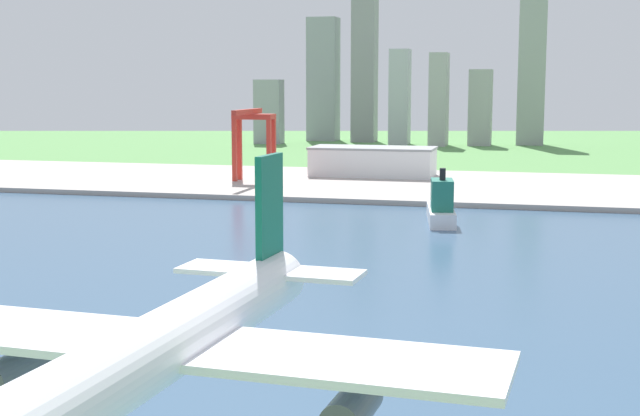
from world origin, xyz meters
name	(u,v)px	position (x,y,z in m)	size (l,w,h in m)	color
ground_plane	(379,260)	(0.00, 300.00, 0.00)	(2400.00, 2400.00, 0.00)	#578F4C
water_bay	(333,307)	(0.00, 240.00, 0.07)	(840.00, 360.00, 0.15)	#385675
industrial_pier	(447,186)	(0.00, 490.00, 1.25)	(840.00, 140.00, 2.50)	#ABA29B
airplane_landing	(163,348)	(28.35, 80.64, 38.90)	(38.21, 40.81, 13.30)	white
ferry_boat	(441,207)	(9.97, 376.68, 6.34)	(16.19, 43.12, 21.66)	white
port_crane_red	(253,130)	(-99.62, 477.91, 29.25)	(21.21, 40.75, 37.60)	#B72D23
warehouse_main	(373,161)	(-44.40, 520.56, 10.49)	(68.13, 30.22, 15.94)	white
distant_skyline	(399,80)	(-80.25, 827.77, 55.88)	(247.21, 73.10, 156.69)	#9796A1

